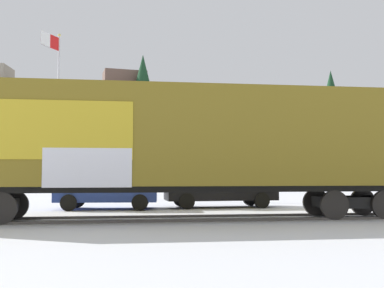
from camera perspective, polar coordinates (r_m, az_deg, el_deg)
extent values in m
plane|color=silver|center=(14.55, -3.34, -9.38)|extent=(260.00, 260.00, 0.00)
cube|color=#4C4742|center=(13.86, -2.03, -9.50)|extent=(59.99, 1.16, 0.08)
cube|color=#4C4742|center=(15.29, -2.57, -8.95)|extent=(59.99, 1.16, 0.08)
cube|color=olive|center=(14.55, -2.29, 0.80)|extent=(16.70, 3.10, 3.00)
cube|color=#2D2823|center=(14.77, -2.27, 7.08)|extent=(15.82, 0.68, 0.24)
cube|color=gold|center=(13.20, -15.32, 1.72)|extent=(3.66, 0.09, 1.65)
cube|color=silver|center=(13.07, -12.83, -2.88)|extent=(2.44, 0.07, 1.10)
cube|color=black|center=(14.52, -2.30, -5.51)|extent=(16.34, 1.83, 0.20)
cylinder|color=black|center=(14.23, -22.61, -7.37)|extent=(0.92, 0.14, 0.92)
cylinder|color=black|center=(15.62, -21.25, -7.05)|extent=(0.92, 0.14, 0.92)
cube|color=black|center=(16.17, 18.91, -6.80)|extent=(2.12, 1.30, 0.36)
cylinder|color=black|center=(15.16, 17.25, -7.25)|extent=(0.92, 0.14, 0.92)
cylinder|color=black|center=(16.47, 15.12, -6.99)|extent=(0.92, 0.14, 0.92)
cylinder|color=black|center=(17.20, 20.38, -6.74)|extent=(0.92, 0.14, 0.92)
cylinder|color=silver|center=(28.45, -16.31, 3.30)|extent=(0.12, 0.12, 9.67)
sphere|color=#D8CC66|center=(29.44, -16.14, 12.84)|extent=(0.18, 0.18, 0.18)
cube|color=red|center=(28.63, -17.21, 12.13)|extent=(0.82, 1.39, 0.79)
cube|color=white|center=(28.34, -17.72, 12.31)|extent=(0.43, 0.71, 0.79)
cube|color=gray|center=(79.61, -7.71, 0.21)|extent=(155.12, 36.58, 13.63)
cube|color=brown|center=(69.80, -8.37, 7.64)|extent=(6.64, 4.59, 2.96)
cone|color=#193D23|center=(76.56, 16.83, 7.21)|extent=(2.08, 2.08, 4.16)
cone|color=#193D23|center=(67.37, -6.12, 8.91)|extent=(2.49, 2.49, 4.98)
cube|color=navy|center=(19.12, -10.46, -5.91)|extent=(4.17, 2.21, 0.72)
cube|color=#2D333D|center=(19.12, -10.76, -3.75)|extent=(2.27, 1.86, 0.72)
cylinder|color=black|center=(19.91, -6.23, -6.90)|extent=(0.66, 0.27, 0.64)
cylinder|color=black|center=(18.14, -6.48, -7.22)|extent=(0.66, 0.27, 0.64)
cylinder|color=black|center=(20.22, -14.05, -6.77)|extent=(0.66, 0.27, 0.64)
cylinder|color=black|center=(18.47, -15.04, -7.05)|extent=(0.66, 0.27, 0.64)
cube|color=black|center=(19.85, 3.51, -5.93)|extent=(4.71, 1.83, 0.69)
cube|color=#2D333D|center=(19.76, 2.59, -3.95)|extent=(2.14, 1.60, 0.69)
cylinder|color=black|center=(21.07, 7.21, -6.72)|extent=(0.65, 0.24, 0.64)
cylinder|color=black|center=(19.53, 8.65, -6.95)|extent=(0.65, 0.24, 0.64)
cylinder|color=black|center=(20.36, -1.42, -6.85)|extent=(0.65, 0.24, 0.64)
cylinder|color=black|center=(18.75, -0.65, -7.13)|extent=(0.65, 0.24, 0.64)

